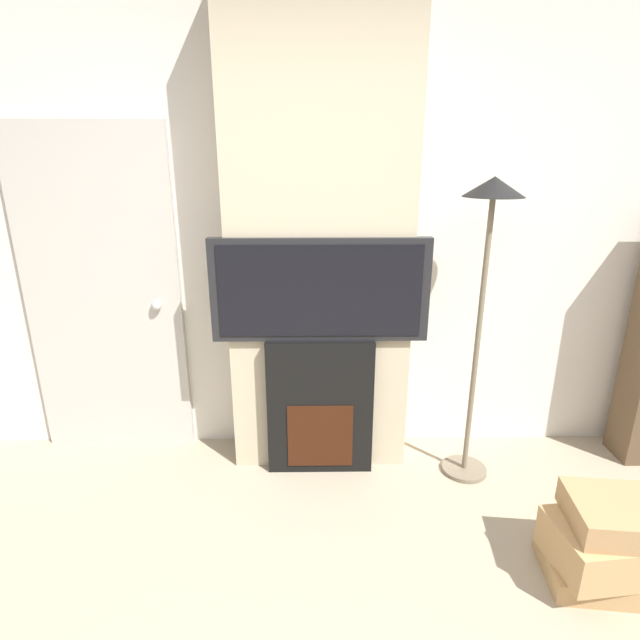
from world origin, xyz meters
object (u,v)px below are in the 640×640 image
(fireplace, at_px, (320,406))
(floor_lamp, at_px, (487,249))
(television, at_px, (320,290))
(box_stack, at_px, (607,545))

(fireplace, bearing_deg, floor_lamp, -4.41)
(fireplace, distance_m, television, 0.70)
(fireplace, bearing_deg, television, -90.00)
(television, bearing_deg, box_stack, -35.39)
(floor_lamp, height_order, box_stack, floor_lamp)
(television, height_order, floor_lamp, floor_lamp)
(box_stack, bearing_deg, fireplace, 144.54)
(fireplace, distance_m, box_stack, 1.54)
(floor_lamp, relative_size, box_stack, 3.30)
(television, bearing_deg, fireplace, 90.00)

